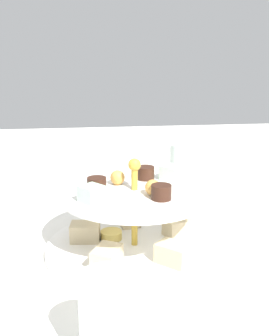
# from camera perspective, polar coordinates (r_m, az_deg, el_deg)

# --- Properties ---
(ground_plane) EXTENTS (2.40, 2.40, 0.00)m
(ground_plane) POSITION_cam_1_polar(r_m,az_deg,el_deg) (0.68, -0.00, -11.50)
(ground_plane) COLOR silver
(tiered_serving_stand) EXTENTS (0.29, 0.29, 0.16)m
(tiered_serving_stand) POSITION_cam_1_polar(r_m,az_deg,el_deg) (0.66, -0.03, -7.89)
(tiered_serving_stand) COLOR white
(tiered_serving_stand) RESTS_ON ground_plane
(water_glass_tall_right) EXTENTS (0.07, 0.07, 0.12)m
(water_glass_tall_right) POSITION_cam_1_polar(r_m,az_deg,el_deg) (0.91, 7.06, -0.36)
(water_glass_tall_right) COLOR silver
(water_glass_tall_right) RESTS_ON ground_plane
(butter_knife_right) EXTENTS (0.16, 0.09, 0.00)m
(butter_knife_right) POSITION_cam_1_polar(r_m,az_deg,el_deg) (0.94, -13.52, -3.90)
(butter_knife_right) COLOR silver
(butter_knife_right) RESTS_ON ground_plane
(water_glass_mid_back) EXTENTS (0.06, 0.06, 0.10)m
(water_glass_mid_back) POSITION_cam_1_polar(r_m,az_deg,el_deg) (0.43, -3.62, -21.04)
(water_glass_mid_back) COLOR silver
(water_glass_mid_back) RESTS_ON ground_plane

